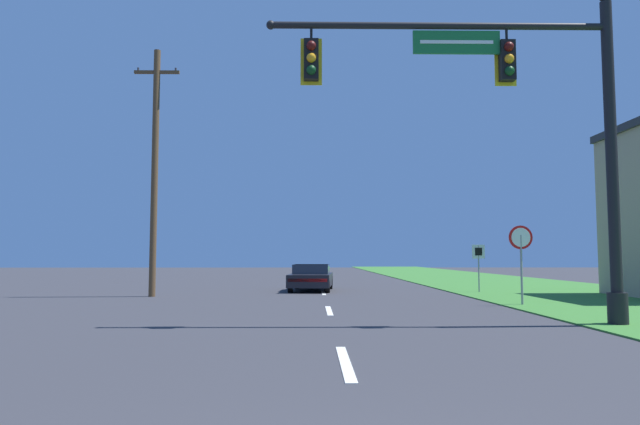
{
  "coord_description": "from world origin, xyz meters",
  "views": [
    {
      "loc": [
        -0.48,
        -2.46,
        1.55
      ],
      "look_at": [
        0.0,
        32.71,
        4.28
      ],
      "focal_mm": 32.0,
      "sensor_mm": 36.0,
      "label": 1
    }
  ],
  "objects": [
    {
      "name": "car_ahead",
      "position": [
        -0.52,
        23.76,
        0.6
      ],
      "size": [
        2.13,
        4.44,
        1.19
      ],
      "color": "black",
      "rests_on": "ground"
    },
    {
      "name": "route_sign_post",
      "position": [
        6.73,
        22.2,
        1.53
      ],
      "size": [
        0.55,
        0.06,
        2.03
      ],
      "color": "gray",
      "rests_on": "grass_verge_right"
    },
    {
      "name": "stop_sign",
      "position": [
        6.18,
        15.65,
        1.86
      ],
      "size": [
        0.76,
        0.07,
        2.5
      ],
      "color": "gray",
      "rests_on": "grass_verge_right"
    },
    {
      "name": "signal_mast",
      "position": [
        4.49,
        10.38,
        4.67
      ],
      "size": [
        8.18,
        0.47,
        7.75
      ],
      "color": "black",
      "rests_on": "grass_verge_right"
    },
    {
      "name": "road_center_line",
      "position": [
        0.0,
        22.0,
        0.01
      ],
      "size": [
        0.16,
        34.8,
        0.01
      ],
      "color": "silver",
      "rests_on": "ground"
    },
    {
      "name": "utility_pole_near",
      "position": [
        -6.72,
        19.94,
        5.07
      ],
      "size": [
        1.8,
        0.26,
        9.83
      ],
      "color": "brown",
      "rests_on": "ground"
    },
    {
      "name": "grass_verge_right",
      "position": [
        10.5,
        30.0,
        0.02
      ],
      "size": [
        10.0,
        110.0,
        0.04
      ],
      "color": "#38752D",
      "rests_on": "ground"
    }
  ]
}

